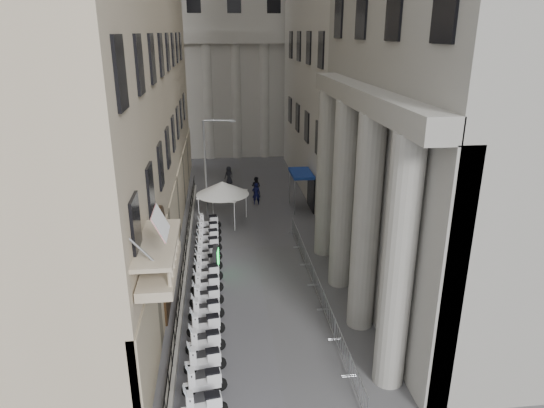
{
  "coord_description": "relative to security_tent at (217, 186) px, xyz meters",
  "views": [
    {
      "loc": [
        -2.13,
        -9.29,
        13.17
      ],
      "look_at": [
        0.61,
        14.85,
        4.5
      ],
      "focal_mm": 32.0,
      "sensor_mm": 36.0,
      "label": 1
    }
  ],
  "objects": [
    {
      "name": "far_building",
      "position": [
        2.33,
        23.51,
        12.42
      ],
      "size": [
        22.0,
        10.0,
        30.0
      ],
      "primitive_type": "cube",
      "color": "#BCB9B1",
      "rests_on": "ground"
    },
    {
      "name": "iron_fence",
      "position": [
        -1.97,
        -6.49,
        -2.58
      ],
      "size": [
        0.3,
        28.0,
        1.4
      ],
      "primitive_type": null,
      "color": "black",
      "rests_on": "ground"
    },
    {
      "name": "blue_awning",
      "position": [
        6.48,
        1.51,
        -2.58
      ],
      "size": [
        1.6,
        3.0,
        3.0
      ],
      "primitive_type": null,
      "color": "navy",
      "rests_on": "ground"
    },
    {
      "name": "scooter_1",
      "position": [
        -0.65,
        -18.44,
        -2.58
      ],
      "size": [
        1.47,
        0.76,
        1.5
      ],
      "primitive_type": null,
      "rotation": [
        0.0,
        0.0,
        1.72
      ],
      "color": "white",
      "rests_on": "ground"
    },
    {
      "name": "scooter_2",
      "position": [
        -0.65,
        -17.17,
        -2.58
      ],
      "size": [
        1.47,
        0.76,
        1.5
      ],
      "primitive_type": null,
      "rotation": [
        0.0,
        0.0,
        1.72
      ],
      "color": "white",
      "rests_on": "ground"
    },
    {
      "name": "scooter_3",
      "position": [
        -0.65,
        -15.89,
        -2.58
      ],
      "size": [
        1.47,
        0.76,
        1.5
      ],
      "primitive_type": null,
      "rotation": [
        0.0,
        0.0,
        1.72
      ],
      "color": "white",
      "rests_on": "ground"
    },
    {
      "name": "scooter_4",
      "position": [
        -0.65,
        -14.62,
        -2.58
      ],
      "size": [
        1.47,
        0.76,
        1.5
      ],
      "primitive_type": null,
      "rotation": [
        0.0,
        0.0,
        1.72
      ],
      "color": "white",
      "rests_on": "ground"
    },
    {
      "name": "scooter_5",
      "position": [
        -0.65,
        -13.34,
        -2.58
      ],
      "size": [
        1.47,
        0.76,
        1.5
      ],
      "primitive_type": null,
      "rotation": [
        0.0,
        0.0,
        1.72
      ],
      "color": "white",
      "rests_on": "ground"
    },
    {
      "name": "scooter_6",
      "position": [
        -0.65,
        -12.07,
        -2.58
      ],
      "size": [
        1.47,
        0.76,
        1.5
      ],
      "primitive_type": null,
      "rotation": [
        0.0,
        0.0,
        1.72
      ],
      "color": "white",
      "rests_on": "ground"
    },
    {
      "name": "scooter_7",
      "position": [
        -0.65,
        -10.79,
        -2.58
      ],
      "size": [
        1.47,
        0.76,
        1.5
      ],
      "primitive_type": null,
      "rotation": [
        0.0,
        0.0,
        1.72
      ],
      "color": "white",
      "rests_on": "ground"
    },
    {
      "name": "scooter_8",
      "position": [
        -0.65,
        -9.51,
        -2.58
      ],
      "size": [
        1.47,
        0.76,
        1.5
      ],
      "primitive_type": null,
      "rotation": [
        0.0,
        0.0,
        1.72
      ],
      "color": "white",
      "rests_on": "ground"
    },
    {
      "name": "scooter_9",
      "position": [
        -0.65,
        -8.24,
        -2.58
      ],
      "size": [
        1.47,
        0.76,
        1.5
      ],
      "primitive_type": null,
      "rotation": [
        0.0,
        0.0,
        1.72
      ],
      "color": "white",
      "rests_on": "ground"
    },
    {
      "name": "scooter_10",
      "position": [
        -0.65,
        -6.96,
        -2.58
      ],
      "size": [
        1.47,
        0.76,
        1.5
      ],
      "primitive_type": null,
      "rotation": [
        0.0,
        0.0,
        1.72
      ],
      "color": "white",
      "rests_on": "ground"
    },
    {
      "name": "scooter_11",
      "position": [
        -0.65,
        -5.69,
        -2.58
      ],
      "size": [
        1.47,
        0.76,
        1.5
      ],
      "primitive_type": null,
      "rotation": [
        0.0,
        0.0,
        1.72
      ],
      "color": "white",
      "rests_on": "ground"
    },
    {
      "name": "scooter_12",
      "position": [
        -0.65,
        -4.41,
        -2.58
      ],
      "size": [
        1.47,
        0.76,
        1.5
      ],
      "primitive_type": null,
      "rotation": [
        0.0,
        0.0,
        1.72
      ],
      "color": "white",
      "rests_on": "ground"
    },
    {
      "name": "scooter_13",
      "position": [
        -0.65,
        -3.14,
        -2.58
      ],
      "size": [
        1.47,
        0.76,
        1.5
      ],
      "primitive_type": null,
      "rotation": [
        0.0,
        0.0,
        1.72
      ],
      "color": "white",
      "rests_on": "ground"
    },
    {
      "name": "scooter_14",
      "position": [
        -0.65,
        -1.86,
        -2.58
      ],
      "size": [
        1.47,
        0.76,
        1.5
      ],
      "primitive_type": null,
      "rotation": [
        0.0,
        0.0,
        1.72
      ],
      "color": "white",
      "rests_on": "ground"
    },
    {
      "name": "barrier_0",
      "position": [
        5.1,
        -19.37,
        -2.58
      ],
      "size": [
        0.6,
        2.4,
        1.1
      ],
      "primitive_type": null,
      "color": "#A7A9AE",
      "rests_on": "ground"
    },
    {
      "name": "barrier_1",
      "position": [
        5.1,
        -16.87,
        -2.58
      ],
      "size": [
        0.6,
        2.4,
        1.1
      ],
      "primitive_type": null,
      "color": "#A7A9AE",
      "rests_on": "ground"
    },
    {
      "name": "barrier_2",
      "position": [
        5.1,
        -14.37,
        -2.58
      ],
      "size": [
        0.6,
        2.4,
        1.1
      ],
      "primitive_type": null,
      "color": "#A7A9AE",
      "rests_on": "ground"
    },
    {
      "name": "barrier_3",
      "position": [
        5.1,
        -11.87,
        -2.58
      ],
      "size": [
        0.6,
        2.4,
        1.1
      ],
      "primitive_type": null,
      "color": "#A7A9AE",
      "rests_on": "ground"
    },
    {
      "name": "barrier_4",
      "position": [
        5.1,
        -9.37,
        -2.58
      ],
      "size": [
        0.6,
        2.4,
        1.1
      ],
      "primitive_type": null,
      "color": "#A7A9AE",
      "rests_on": "ground"
    },
    {
      "name": "barrier_5",
      "position": [
        5.1,
        -6.87,
        -2.58
      ],
      "size": [
        0.6,
        2.4,
        1.1
      ],
      "primitive_type": null,
      "color": "#A7A9AE",
      "rests_on": "ground"
    },
    {
      "name": "barrier_6",
      "position": [
        5.1,
        -4.37,
        -2.58
      ],
      "size": [
        0.6,
        2.4,
        1.1
      ],
      "primitive_type": null,
      "color": "#A7A9AE",
      "rests_on": "ground"
    },
    {
      "name": "security_tent",
      "position": [
        0.0,
        0.0,
        0.0
      ],
      "size": [
        3.8,
        3.8,
        3.09
      ],
      "color": "white",
      "rests_on": "ground"
    },
    {
      "name": "street_lamp",
      "position": [
        -0.54,
        0.9,
        1.7
      ],
      "size": [
        2.37,
        0.4,
        7.26
      ],
      "rotation": [
        0.0,
        0.0,
        -0.1
      ],
      "color": "gray",
      "rests_on": "ground"
    },
    {
      "name": "info_kiosk",
      "position": [
        -0.17,
        -8.76,
        -1.69
      ],
      "size": [
        0.37,
        0.86,
        1.76
      ],
      "rotation": [
        0.0,
        0.0,
        -0.13
      ],
      "color": "black",
      "rests_on": "ground"
    },
    {
      "name": "pedestrian_a",
      "position": [
        3.1,
        3.01,
        -1.69
      ],
      "size": [
        0.69,
        0.49,
        1.78
      ],
      "primitive_type": "imported",
      "rotation": [
        0.0,
        0.0,
        3.04
      ],
      "color": "#0E1038",
      "rests_on": "ground"
    },
    {
      "name": "pedestrian_b",
      "position": [
        3.24,
        5.05,
        -1.73
      ],
      "size": [
        1.04,
        0.99,
        1.7
      ],
      "primitive_type": "imported",
      "rotation": [
        0.0,
        0.0,
        2.57
      ],
      "color": "black",
      "rests_on": "ground"
    },
    {
      "name": "pedestrian_c",
      "position": [
        1.08,
        8.81,
        -1.76
      ],
      "size": [
        0.95,
        0.84,
        1.64
      ],
      "primitive_type": "imported",
      "rotation": [
        0.0,
        0.0,
        3.64
      ],
      "color": "black",
      "rests_on": "ground"
    }
  ]
}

